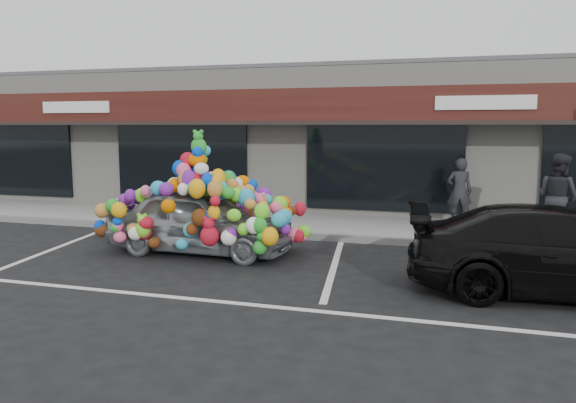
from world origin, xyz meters
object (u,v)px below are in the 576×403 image
(pedestrian_a, at_px, (459,191))
(black_sedan, at_px, (565,252))
(pedestrian_b, at_px, (558,197))
(toy_car, at_px, (200,214))

(pedestrian_a, bearing_deg, black_sedan, 101.89)
(pedestrian_a, bearing_deg, pedestrian_b, 140.20)
(toy_car, bearing_deg, black_sedan, -97.43)
(black_sedan, xyz_separation_m, pedestrian_a, (-1.54, 5.17, 0.30))
(black_sedan, bearing_deg, pedestrian_a, 11.28)
(pedestrian_a, distance_m, pedestrian_b, 2.44)
(toy_car, distance_m, black_sedan, 6.64)
(toy_car, relative_size, pedestrian_b, 2.24)
(pedestrian_a, xyz_separation_m, pedestrian_b, (1.99, -1.40, 0.10))
(toy_car, relative_size, black_sedan, 0.89)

